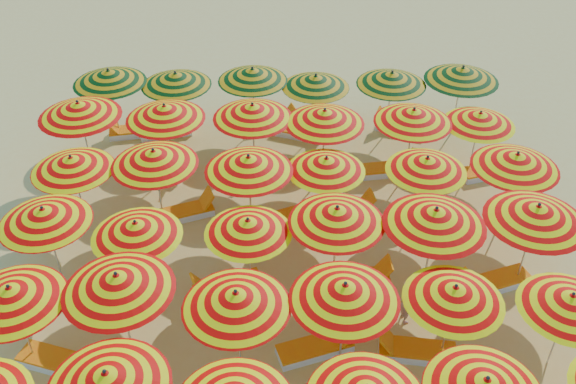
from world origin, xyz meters
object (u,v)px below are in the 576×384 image
object	(u,v)px
lounger_15	(389,169)
lounger_9	(495,282)
lounger_20	(299,132)
lounger_6	(415,350)
beachgoer_a	(407,301)
umbrella_13	(136,229)
umbrella_33	(316,81)
umbrella_21	(326,164)
umbrella_25	(165,112)
lounger_7	(226,287)
lounger_18	(167,131)
umbrella_15	(337,215)
umbrella_12	(44,215)
umbrella_27	(325,117)
lounger_19	(272,124)
lounger_8	(357,278)
umbrella_1	(107,380)
lounger_10	(185,212)
umbrella_29	(480,119)
umbrella_31	(176,79)
lounger_17	(134,131)
umbrella_9	(345,292)
umbrella_14	(248,226)
umbrella_18	(72,164)
umbrella_34	(392,78)
lounger_12	(344,212)
lounger_5	(317,347)
umbrella_11	(571,302)
umbrella_32	(253,75)
umbrella_24	(79,109)
umbrella_6	(11,295)
umbrella_19	(154,157)
lounger_14	(271,169)
lounger_4	(59,361)
umbrella_7	(117,282)
umbrella_17	(537,213)
lounger_16	(489,171)
umbrella_26	(252,111)
umbrella_28	(413,116)
umbrella_20	(249,164)
umbrella_23	(516,161)
lounger_21	(400,127)
umbrella_10	(455,294)
umbrella_30	(109,77)

from	to	relation	value
lounger_15	lounger_9	bearing A→B (deg)	-76.15
lounger_9	lounger_20	xyz separation A→B (m)	(-4.72, 7.06, 0.00)
lounger_6	beachgoer_a	xyz separation A→B (m)	(-0.06, 1.06, 0.48)
umbrella_13	umbrella_33	xyz separation A→B (m)	(4.48, 7.10, 0.05)
umbrella_21	umbrella_25	xyz separation A→B (m)	(-4.57, 2.39, 0.21)
lounger_7	lounger_18	bearing A→B (deg)	-92.61
umbrella_15	lounger_7	xyz separation A→B (m)	(-2.67, -0.34, -2.00)
umbrella_12	umbrella_27	distance (m)	8.07
lounger_19	lounger_8	bearing A→B (deg)	-91.38
umbrella_1	lounger_10	bearing A→B (deg)	87.04
umbrella_29	beachgoer_a	distance (m)	6.73
umbrella_31	lounger_7	size ratio (longest dim) A/B	1.46
umbrella_15	lounger_17	bearing A→B (deg)	132.05
umbrella_27	beachgoer_a	world-z (taller)	umbrella_27
umbrella_9	umbrella_14	xyz separation A→B (m)	(-2.06, 2.31, -0.20)
umbrella_18	umbrella_34	xyz separation A→B (m)	(9.05, 4.58, 0.05)
lounger_9	lounger_12	bearing A→B (deg)	-57.45
lounger_5	beachgoer_a	distance (m)	2.37
umbrella_11	umbrella_32	size ratio (longest dim) A/B	0.87
umbrella_14	lounger_9	xyz separation A→B (m)	(6.12, -0.10, -1.80)
umbrella_24	lounger_17	bearing A→B (deg)	67.53
umbrella_6	umbrella_19	size ratio (longest dim) A/B	1.02
umbrella_21	lounger_14	xyz separation A→B (m)	(-1.52, 2.33, -1.81)
lounger_20	umbrella_31	bearing A→B (deg)	-161.06
umbrella_9	lounger_6	bearing A→B (deg)	3.54
umbrella_31	lounger_4	xyz separation A→B (m)	(-1.58, -9.48, -1.95)
umbrella_7	umbrella_17	distance (m)	9.54
umbrella_24	umbrella_27	xyz separation A→B (m)	(7.13, -0.36, -0.08)
umbrella_19	umbrella_18	bearing A→B (deg)	-177.47
lounger_16	umbrella_26	bearing A→B (deg)	161.80
umbrella_24	umbrella_34	xyz separation A→B (m)	(9.43, 2.12, -0.16)
lounger_12	lounger_10	bearing A→B (deg)	168.99
umbrella_9	lounger_16	distance (m)	8.90
umbrella_28	umbrella_34	distance (m)	2.41
umbrella_6	lounger_4	bearing A→B (deg)	-16.36
umbrella_1	umbrella_20	world-z (taller)	umbrella_20
lounger_5	umbrella_18	bearing A→B (deg)	125.71
lounger_5	lounger_4	bearing A→B (deg)	164.98
umbrella_23	lounger_8	bearing A→B (deg)	-152.03
umbrella_19	umbrella_29	xyz separation A→B (m)	(9.17, 2.19, -0.19)
lounger_15	lounger_21	bearing A→B (deg)	65.50
lounger_17	lounger_19	bearing A→B (deg)	175.29
lounger_15	lounger_20	bearing A→B (deg)	133.20
umbrella_10	umbrella_19	distance (m)	8.40
umbrella_10	lounger_6	distance (m)	1.92
umbrella_7	umbrella_34	bearing A→B (deg)	52.67
lounger_14	lounger_16	distance (m)	6.75
umbrella_12	umbrella_30	distance (m)	6.81
lounger_16	lounger_12	bearing A→B (deg)	-173.77
umbrella_21	umbrella_29	world-z (taller)	umbrella_29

